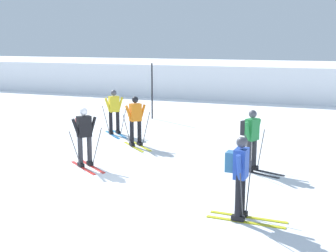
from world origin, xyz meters
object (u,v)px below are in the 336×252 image
at_px(trail_marker_pole, 152,91).
at_px(skier_yellow, 114,111).
at_px(skier_blue, 240,174).
at_px(skier_green, 251,137).
at_px(skier_orange, 136,120).
at_px(skier_black, 84,134).

bearing_deg(trail_marker_pole, skier_yellow, -89.82).
distance_m(skier_blue, trail_marker_pole, 12.20).
relative_size(skier_green, skier_yellow, 1.00).
xyz_separation_m(skier_blue, skier_green, (-0.45, 3.57, 0.00)).
xyz_separation_m(skier_orange, trail_marker_pole, (-1.64, 5.29, 0.36)).
bearing_deg(skier_orange, skier_yellow, 136.65).
relative_size(skier_orange, skier_yellow, 1.00).
distance_m(skier_orange, skier_blue, 6.96).
bearing_deg(skier_black, skier_green, 15.65).
distance_m(skier_black, skier_green, 4.71).
height_order(skier_orange, skier_blue, same).
xyz_separation_m(skier_black, trail_marker_pole, (-1.35, 8.13, 0.32)).
distance_m(skier_orange, skier_yellow, 2.24).
bearing_deg(skier_blue, skier_black, 155.29).
bearing_deg(skier_green, skier_blue, -82.77).
bearing_deg(trail_marker_pole, skier_black, -80.59).
bearing_deg(skier_orange, trail_marker_pole, 107.20).
distance_m(skier_green, skier_yellow, 6.64).
height_order(skier_orange, skier_green, same).
xyz_separation_m(skier_black, skier_yellow, (-1.33, 4.37, -0.04)).
bearing_deg(skier_yellow, skier_green, -27.83).
relative_size(skier_black, skier_orange, 1.00).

